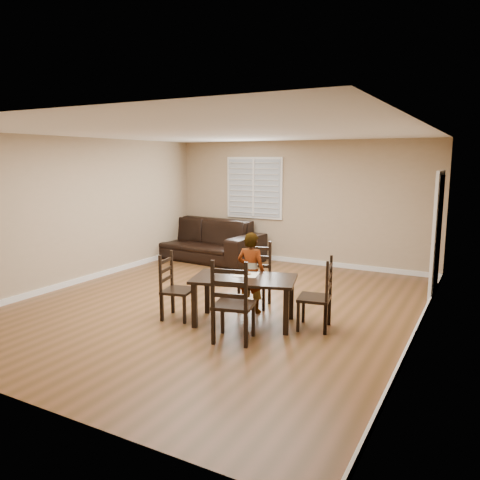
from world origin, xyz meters
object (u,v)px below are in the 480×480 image
at_px(chair_far, 231,306).
at_px(donut, 248,273).
at_px(dining_table, 244,284).
at_px(chair_near, 257,276).
at_px(sofa, 197,239).
at_px(chair_right, 323,297).
at_px(chair_left, 171,288).
at_px(child, 251,272).

height_order(chair_far, donut, chair_far).
distance_m(dining_table, donut, 0.20).
distance_m(chair_far, donut, 0.96).
xyz_separation_m(dining_table, chair_near, (-0.25, 0.89, -0.11)).
bearing_deg(sofa, chair_far, -46.87).
relative_size(donut, sofa, 0.03).
height_order(dining_table, sofa, sofa).
distance_m(chair_near, chair_right, 1.43).
distance_m(chair_near, sofa, 3.79).
xyz_separation_m(chair_left, donut, (1.03, 0.46, 0.25)).
height_order(child, sofa, child).
relative_size(chair_left, donut, 10.47).
bearing_deg(chair_far, sofa, -65.25).
relative_size(chair_left, child, 0.79).
bearing_deg(donut, chair_near, 106.62).
bearing_deg(donut, chair_right, 7.12).
relative_size(dining_table, donut, 17.21).
bearing_deg(chair_far, donut, -88.77).
relative_size(dining_table, child, 1.29).
distance_m(chair_left, donut, 1.15).
height_order(chair_right, sofa, chair_right).
relative_size(dining_table, chair_left, 1.64).
distance_m(chair_near, child, 0.44).
relative_size(chair_near, sofa, 0.32).
xyz_separation_m(child, donut, (0.12, -0.34, 0.07)).
xyz_separation_m(chair_right, sofa, (-4.13, 3.12, 0.01)).
bearing_deg(sofa, chair_near, -36.88).
height_order(chair_near, chair_left, chair_near).
height_order(chair_near, sofa, chair_near).
height_order(dining_table, child, child).
bearing_deg(chair_far, chair_near, -87.92).
height_order(chair_right, donut, chair_right).
relative_size(chair_far, sofa, 0.34).
height_order(chair_far, child, child).
xyz_separation_m(chair_far, sofa, (-3.28, 4.16, -0.03)).
xyz_separation_m(chair_near, donut, (0.22, -0.73, 0.23)).
relative_size(chair_far, child, 0.88).
xyz_separation_m(chair_left, chair_right, (2.11, 0.59, 0.01)).
distance_m(child, sofa, 4.13).
bearing_deg(chair_far, dining_table, -87.77).
height_order(donut, sofa, sofa).
relative_size(chair_near, donut, 11.03).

